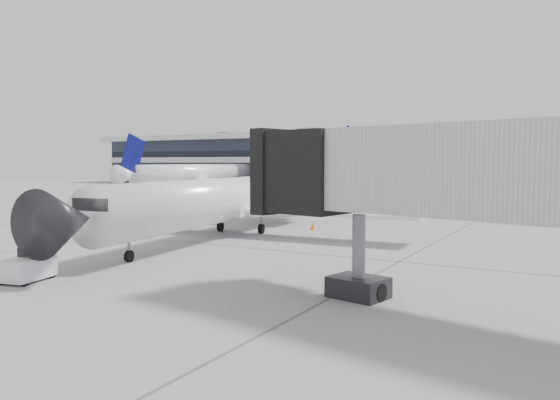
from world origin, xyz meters
The scene contains 8 objects.
ground centered at (0.00, 0.00, 0.00)m, with size 220.00×220.00×0.00m, color gray.
terminal centered at (0.00, 82.00, 5.00)m, with size 170.00×22.00×10.00m, color black.
bg_jet_left centered at (-45.00, 55.00, 0.00)m, with size 32.00×40.00×9.60m, color white, non-canonical shape.
bg_jet_center centered at (-8.00, 55.00, 0.00)m, with size 32.00×40.00×9.60m, color white, non-canonical shape.
regional_jet centered at (-3.20, 4.42, 2.58)m, with size 26.25×32.77×7.57m.
baggage_tug centered at (-2.40, -12.04, 0.63)m, with size 1.75×2.43×1.40m.
traffic_cone centered at (0.44, 9.61, 0.28)m, with size 0.44×0.44×0.59m.
far_tug centered at (-23.08, 35.62, 0.72)m, with size 2.27×2.89×1.61m.
Camera 1 is at (18.15, -26.71, 5.04)m, focal length 35.00 mm.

